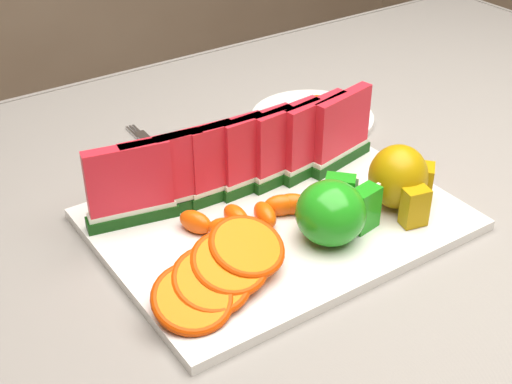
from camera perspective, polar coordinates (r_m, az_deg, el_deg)
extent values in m
cube|color=#452A15|center=(0.88, 6.13, -2.27)|extent=(1.40, 0.90, 0.03)
cube|color=#452A15|center=(1.70, 13.78, 0.62)|extent=(0.06, 0.06, 0.72)
cube|color=slate|center=(0.87, 6.20, -1.24)|extent=(1.52, 1.02, 0.01)
cube|color=slate|center=(1.29, -8.56, 5.78)|extent=(1.52, 0.01, 0.20)
cube|color=silver|center=(0.83, 1.68, -2.20)|extent=(0.40, 0.30, 0.01)
ellipsoid|color=#157808|center=(0.77, 6.00, -1.68)|extent=(0.10, 0.10, 0.07)
cube|color=#157808|center=(0.80, 8.68, -1.35)|extent=(0.04, 0.03, 0.05)
cube|color=beige|center=(0.80, 9.00, -1.21)|extent=(0.03, 0.01, 0.05)
cube|color=#157808|center=(0.82, 6.70, -0.37)|extent=(0.04, 0.04, 0.05)
cube|color=beige|center=(0.82, 7.02, -0.24)|extent=(0.03, 0.03, 0.05)
ellipsoid|color=#AE821D|center=(0.84, 11.29, 1.22)|extent=(0.08, 0.08, 0.08)
cube|color=#AE821D|center=(0.82, 12.59, -1.17)|extent=(0.03, 0.03, 0.05)
cube|color=#AE821D|center=(0.86, 13.31, 0.69)|extent=(0.03, 0.03, 0.05)
cylinder|color=silver|center=(1.06, 4.53, 5.91)|extent=(0.23, 0.23, 0.01)
cube|color=silver|center=(0.97, -7.30, 2.73)|extent=(0.02, 0.17, 0.00)
cube|color=silver|center=(1.04, -9.88, 4.67)|extent=(0.00, 0.04, 0.00)
cube|color=silver|center=(1.04, -9.63, 4.75)|extent=(0.00, 0.04, 0.00)
cube|color=silver|center=(1.04, -9.38, 4.82)|extent=(0.00, 0.04, 0.00)
cube|color=#0E350E|center=(0.82, -9.82, -1.95)|extent=(0.11, 0.04, 0.01)
cube|color=silver|center=(0.82, -9.88, -1.37)|extent=(0.10, 0.04, 0.01)
cube|color=#B51002|center=(0.80, -10.16, 1.14)|extent=(0.10, 0.04, 0.08)
cube|color=#0E350E|center=(0.83, -7.22, -1.22)|extent=(0.11, 0.04, 0.01)
cube|color=silver|center=(0.83, -7.27, -0.65)|extent=(0.10, 0.03, 0.01)
cube|color=#B51002|center=(0.81, -7.48, 1.85)|extent=(0.10, 0.03, 0.08)
cube|color=#0E350E|center=(0.85, -4.70, -0.51)|extent=(0.11, 0.03, 0.01)
cube|color=silver|center=(0.84, -4.73, 0.06)|extent=(0.10, 0.03, 0.01)
cube|color=#B51002|center=(0.82, -4.86, 2.53)|extent=(0.10, 0.02, 0.08)
cube|color=#0E350E|center=(0.86, -2.25, 0.18)|extent=(0.11, 0.02, 0.01)
cube|color=silver|center=(0.85, -2.27, 0.74)|extent=(0.10, 0.02, 0.01)
cube|color=#B51002|center=(0.83, -2.33, 3.20)|extent=(0.10, 0.02, 0.08)
cube|color=#0E350E|center=(0.87, 0.12, 0.84)|extent=(0.11, 0.02, 0.01)
cube|color=silver|center=(0.87, 0.12, 1.40)|extent=(0.10, 0.02, 0.01)
cube|color=#B51002|center=(0.85, 0.12, 3.83)|extent=(0.10, 0.02, 0.08)
cube|color=#0E350E|center=(0.89, 2.40, 1.48)|extent=(0.11, 0.03, 0.01)
cube|color=silver|center=(0.89, 2.41, 2.04)|extent=(0.10, 0.03, 0.01)
cube|color=#B51002|center=(0.87, 2.48, 4.43)|extent=(0.10, 0.02, 0.08)
cube|color=#0E350E|center=(0.91, 4.60, 2.10)|extent=(0.11, 0.04, 0.01)
cube|color=silver|center=(0.90, 4.62, 2.64)|extent=(0.10, 0.03, 0.01)
cube|color=#B51002|center=(0.88, 4.74, 5.00)|extent=(0.10, 0.03, 0.08)
cube|color=#0E350E|center=(0.93, 6.70, 2.68)|extent=(0.11, 0.04, 0.01)
cube|color=silver|center=(0.92, 6.74, 3.22)|extent=(0.10, 0.04, 0.01)
cube|color=#B51002|center=(0.90, 6.91, 5.53)|extent=(0.10, 0.04, 0.08)
cylinder|color=#DF3A08|center=(0.69, -5.10, -8.46)|extent=(0.09, 0.08, 0.03)
torus|color=#B81F00|center=(0.69, -5.10, -8.46)|extent=(0.10, 0.09, 0.04)
cylinder|color=#DF3A08|center=(0.70, -3.59, -7.06)|extent=(0.08, 0.08, 0.03)
torus|color=#B81F00|center=(0.70, -3.59, -7.06)|extent=(0.09, 0.09, 0.04)
cylinder|color=#DF3A08|center=(0.71, -2.14, -5.71)|extent=(0.07, 0.07, 0.03)
torus|color=#B81F00|center=(0.71, -2.14, -5.71)|extent=(0.08, 0.08, 0.04)
cylinder|color=#DF3A08|center=(0.73, -0.75, -4.39)|extent=(0.08, 0.08, 0.03)
torus|color=#B81F00|center=(0.73, -0.75, -4.39)|extent=(0.09, 0.09, 0.04)
cylinder|color=#DF3A08|center=(0.87, -9.29, 0.56)|extent=(0.07, 0.07, 0.03)
torus|color=#B81F00|center=(0.87, -9.29, 0.56)|extent=(0.07, 0.07, 0.03)
cylinder|color=#DF3A08|center=(0.88, -6.52, 1.66)|extent=(0.07, 0.07, 0.03)
torus|color=#B81F00|center=(0.88, -6.52, 1.66)|extent=(0.08, 0.08, 0.03)
cylinder|color=#DF3A08|center=(0.90, -3.85, 2.71)|extent=(0.08, 0.08, 0.03)
torus|color=#B81F00|center=(0.90, -3.85, 2.71)|extent=(0.09, 0.09, 0.03)
cylinder|color=#DF3A08|center=(0.92, -1.29, 3.72)|extent=(0.08, 0.08, 0.03)
torus|color=#B81F00|center=(0.92, -1.29, 3.72)|extent=(0.09, 0.09, 0.03)
cylinder|color=#DF3A08|center=(0.94, 1.16, 4.67)|extent=(0.08, 0.08, 0.03)
torus|color=#B81F00|center=(0.94, 1.16, 4.67)|extent=(0.10, 0.09, 0.03)
cylinder|color=#DF3A08|center=(0.97, 3.51, 5.57)|extent=(0.09, 0.09, 0.03)
torus|color=#B81F00|center=(0.97, 3.51, 5.57)|extent=(0.10, 0.10, 0.03)
cylinder|color=#DF3A08|center=(0.99, 5.74, 6.42)|extent=(0.09, 0.09, 0.03)
torus|color=#B81F00|center=(0.99, 5.74, 6.42)|extent=(0.10, 0.10, 0.03)
ellipsoid|color=orange|center=(0.80, -4.86, -2.41)|extent=(0.04, 0.05, 0.03)
ellipsoid|color=orange|center=(0.78, -2.37, -2.95)|extent=(0.05, 0.04, 0.03)
ellipsoid|color=orange|center=(0.80, -1.60, -2.03)|extent=(0.02, 0.04, 0.03)
ellipsoid|color=orange|center=(0.81, 0.71, -1.84)|extent=(0.03, 0.04, 0.03)
ellipsoid|color=orange|center=(0.82, 2.00, -1.07)|extent=(0.05, 0.04, 0.03)
ellipsoid|color=orange|center=(0.82, 2.91, -0.96)|extent=(0.05, 0.04, 0.03)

